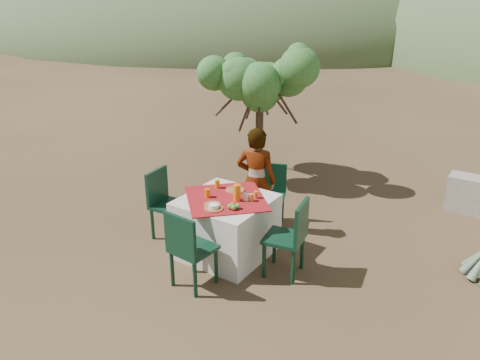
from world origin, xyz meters
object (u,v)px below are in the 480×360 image
at_px(person, 256,181).
at_px(shrub_tree, 265,88).
at_px(table, 226,226).
at_px(chair_right, 291,235).
at_px(chair_left, 165,200).
at_px(juice_pitcher, 237,193).
at_px(chair_far, 271,192).
at_px(chair_near, 188,247).

height_order(person, shrub_tree, shrub_tree).
distance_m(table, person, 0.80).
bearing_deg(person, chair_right, 125.73).
xyz_separation_m(chair_left, shrub_tree, (0.09, 2.44, 1.11)).
bearing_deg(juice_pitcher, table, -172.76).
distance_m(chair_right, juice_pitcher, 0.83).
bearing_deg(shrub_tree, chair_right, -53.29).
distance_m(chair_far, chair_near, 1.87).
distance_m(table, juice_pitcher, 0.51).
distance_m(chair_near, chair_left, 1.30).
height_order(chair_far, juice_pitcher, juice_pitcher).
bearing_deg(chair_left, shrub_tree, -7.51).
distance_m(person, juice_pitcher, 0.72).
bearing_deg(chair_left, table, -91.25).
relative_size(chair_right, person, 0.63).
xyz_separation_m(person, juice_pitcher, (0.15, -0.69, 0.12)).
xyz_separation_m(chair_far, juice_pitcher, (0.10, -1.00, 0.38)).
height_order(chair_near, chair_right, chair_right).
distance_m(chair_far, person, 0.41).
relative_size(chair_near, shrub_tree, 0.45).
distance_m(chair_left, shrub_tree, 2.68).
bearing_deg(person, shrub_tree, -79.04).
relative_size(person, shrub_tree, 0.72).
relative_size(table, juice_pitcher, 6.39).
relative_size(chair_near, chair_left, 1.00).
bearing_deg(shrub_tree, chair_left, -92.03).
bearing_deg(juice_pitcher, person, 102.58).
bearing_deg(table, chair_far, 87.16).
bearing_deg(table, chair_near, -83.86).
bearing_deg(chair_right, chair_far, -149.81).
relative_size(chair_left, person, 0.63).
bearing_deg(chair_near, shrub_tree, -69.35).
xyz_separation_m(chair_left, chair_right, (1.85, 0.07, 0.00)).
xyz_separation_m(chair_near, person, (-0.09, 1.55, 0.23)).
bearing_deg(chair_near, juice_pitcher, -89.87).
bearing_deg(chair_right, juice_pitcher, -100.96).
bearing_deg(shrub_tree, table, -70.04).
height_order(chair_near, chair_left, same).
distance_m(chair_near, shrub_tree, 3.53).
height_order(chair_near, shrub_tree, shrub_tree).
bearing_deg(chair_left, juice_pitcher, -90.83).
bearing_deg(chair_right, table, -99.54).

